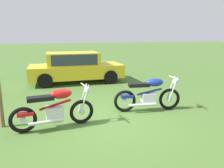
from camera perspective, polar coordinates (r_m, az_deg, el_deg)
ground_plane at (r=5.99m, az=-1.54°, el=-8.99°), size 120.00×120.00×0.00m
motorcycle_red at (r=5.42m, az=-14.89°, el=-6.33°), size 2.01×0.65×1.02m
motorcycle_blue at (r=6.51m, az=9.60°, el=-2.82°), size 2.02×0.68×1.02m
car_yellow at (r=10.50m, az=-9.76°, el=4.76°), size 4.37×2.02×1.43m
fence_post_wooden at (r=5.89m, az=-27.35°, el=-4.16°), size 0.10×0.10×1.30m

